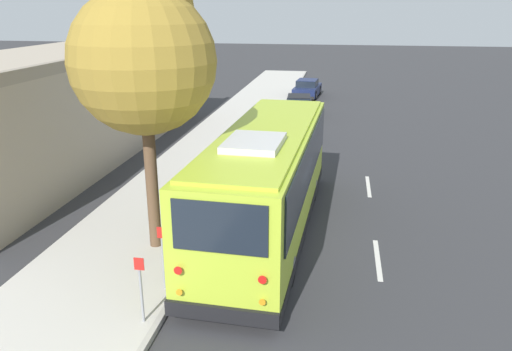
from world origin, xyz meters
TOP-DOWN VIEW (x-y plane):
  - ground_plane at (0.00, 0.00)m, footprint 160.00×160.00m
  - sidewalk_slab at (0.00, 4.29)m, footprint 80.00×4.24m
  - curb_strip at (0.00, 2.11)m, footprint 80.00×0.14m
  - shuttle_bus at (0.81, 0.46)m, footprint 10.59×2.96m
  - parked_sedan_blue at (11.72, 1.15)m, footprint 4.70×2.07m
  - parked_sedan_black at (18.50, 1.01)m, footprint 4.38×1.96m
  - parked_sedan_navy at (25.38, 0.95)m, footprint 4.24×2.04m
  - street_tree at (-0.77, 3.44)m, footprint 3.78×3.78m
  - sign_post_near at (-4.43, 2.40)m, footprint 0.06×0.22m
  - sign_post_far at (-3.04, 2.40)m, footprint 0.06×0.22m
  - building_backdrop at (7.71, 11.91)m, footprint 20.14×8.14m
  - lane_stripe_mid at (-0.42, -2.85)m, footprint 2.40×0.14m
  - lane_stripe_ahead at (5.58, -2.85)m, footprint 2.40×0.14m

SIDE VIEW (x-z plane):
  - ground_plane at x=0.00m, z-range 0.00..0.00m
  - lane_stripe_mid at x=-0.42m, z-range 0.00..0.01m
  - lane_stripe_ahead at x=5.58m, z-range 0.00..0.01m
  - sidewalk_slab at x=0.00m, z-range 0.00..0.15m
  - curb_strip at x=0.00m, z-range 0.00..0.15m
  - parked_sedan_black at x=18.50m, z-range -0.05..1.22m
  - parked_sedan_blue at x=11.72m, z-range -0.05..1.23m
  - parked_sedan_navy at x=25.38m, z-range -0.05..1.29m
  - sign_post_near at x=-4.43m, z-range 0.17..1.72m
  - sign_post_far at x=-3.04m, z-range 0.17..1.80m
  - shuttle_bus at x=0.81m, z-range 0.13..3.58m
  - building_backdrop at x=7.71m, z-range -0.19..4.71m
  - street_tree at x=-0.77m, z-range 1.76..9.41m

